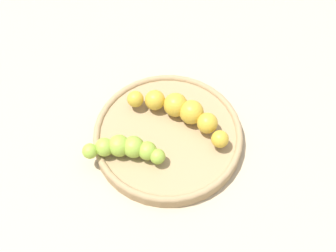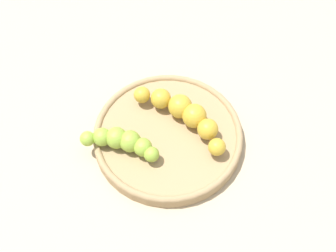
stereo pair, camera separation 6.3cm
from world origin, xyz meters
TOP-DOWN VIEW (x-y plane):
  - ground_plane at (0.00, 0.00)m, footprint 2.40×2.40m
  - fruit_bowl at (0.00, 0.00)m, footprint 0.22×0.22m
  - banana_spotted at (0.01, 0.03)m, footprint 0.16×0.07m
  - banana_green at (-0.05, -0.05)m, footprint 0.12×0.05m

SIDE VIEW (x-z plane):
  - ground_plane at x=0.00m, z-range 0.00..0.00m
  - fruit_bowl at x=0.00m, z-range 0.00..0.02m
  - banana_green at x=-0.05m, z-range 0.02..0.05m
  - banana_spotted at x=0.01m, z-range 0.02..0.06m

